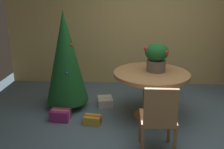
% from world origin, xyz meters
% --- Properties ---
extents(ground_plane, '(6.60, 6.60, 0.00)m').
position_xyz_m(ground_plane, '(0.00, 0.00, 0.00)').
color(ground_plane, slate).
extents(back_wall_panel, '(6.00, 0.10, 2.60)m').
position_xyz_m(back_wall_panel, '(0.00, 2.20, 1.30)').
color(back_wall_panel, tan).
rests_on(back_wall_panel, ground_plane).
extents(round_dining_table, '(1.17, 1.17, 0.77)m').
position_xyz_m(round_dining_table, '(-0.04, 0.54, 0.58)').
color(round_dining_table, '#B27F4C').
rests_on(round_dining_table, ground_plane).
extents(flower_vase, '(0.38, 0.36, 0.44)m').
position_xyz_m(flower_vase, '(0.04, 0.60, 1.01)').
color(flower_vase, '#665B51').
rests_on(flower_vase, round_dining_table).
extents(wooden_chair_near, '(0.43, 0.43, 0.93)m').
position_xyz_m(wooden_chair_near, '(-0.04, -0.45, 0.52)').
color(wooden_chair_near, '#9E6B3D').
rests_on(wooden_chair_near, ground_plane).
extents(holiday_tree, '(0.72, 0.72, 1.68)m').
position_xyz_m(holiday_tree, '(-1.44, 0.85, 0.91)').
color(holiday_tree, brown).
rests_on(holiday_tree, ground_plane).
extents(gift_box_gold, '(0.28, 0.20, 0.13)m').
position_xyz_m(gift_box_gold, '(-0.94, 0.27, 0.07)').
color(gift_box_gold, gold).
rests_on(gift_box_gold, ground_plane).
extents(gift_box_cream, '(0.31, 0.34, 0.14)m').
position_xyz_m(gift_box_cream, '(-0.79, 0.95, 0.07)').
color(gift_box_cream, silver).
rests_on(gift_box_cream, ground_plane).
extents(gift_box_purple, '(0.32, 0.23, 0.17)m').
position_xyz_m(gift_box_purple, '(-1.46, 0.35, 0.09)').
color(gift_box_purple, '#9E287A').
rests_on(gift_box_purple, ground_plane).
extents(potted_plant, '(0.31, 0.31, 0.43)m').
position_xyz_m(potted_plant, '(0.20, 1.53, 0.23)').
color(potted_plant, '#4C382D').
rests_on(potted_plant, ground_plane).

